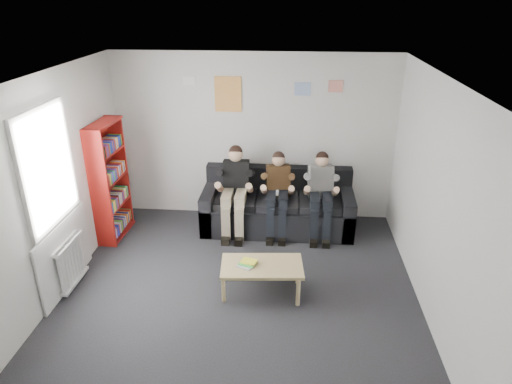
# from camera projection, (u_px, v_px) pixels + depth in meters

# --- Properties ---
(room_shell) EXTENTS (5.00, 5.00, 5.00)m
(room_shell) POSITION_uv_depth(u_px,v_px,m) (235.00, 204.00, 5.08)
(room_shell) COLOR black
(room_shell) RESTS_ON ground
(sofa) EXTENTS (2.37, 0.97, 0.91)m
(sofa) POSITION_uv_depth(u_px,v_px,m) (278.00, 208.00, 7.33)
(sofa) COLOR black
(sofa) RESTS_ON ground
(bookshelf) EXTENTS (0.27, 0.82, 1.81)m
(bookshelf) POSITION_uv_depth(u_px,v_px,m) (111.00, 181.00, 6.86)
(bookshelf) COLOR maroon
(bookshelf) RESTS_ON ground
(coffee_table) EXTENTS (1.02, 0.56, 0.41)m
(coffee_table) POSITION_uv_depth(u_px,v_px,m) (262.00, 268.00, 5.69)
(coffee_table) COLOR tan
(coffee_table) RESTS_ON ground
(game_cases) EXTENTS (0.23, 0.20, 0.04)m
(game_cases) POSITION_uv_depth(u_px,v_px,m) (247.00, 264.00, 5.66)
(game_cases) COLOR silver
(game_cases) RESTS_ON coffee_table
(person_left) EXTENTS (0.41, 0.87, 1.37)m
(person_left) POSITION_uv_depth(u_px,v_px,m) (235.00, 191.00, 7.04)
(person_left) COLOR black
(person_left) RESTS_ON sofa
(person_middle) EXTENTS (0.37, 0.78, 1.29)m
(person_middle) POSITION_uv_depth(u_px,v_px,m) (278.00, 194.00, 7.01)
(person_middle) COLOR #453017
(person_middle) RESTS_ON sofa
(person_right) EXTENTS (0.37, 0.80, 1.31)m
(person_right) POSITION_uv_depth(u_px,v_px,m) (321.00, 195.00, 6.96)
(person_right) COLOR silver
(person_right) RESTS_ON sofa
(radiator) EXTENTS (0.10, 0.64, 0.60)m
(radiator) POSITION_uv_depth(u_px,v_px,m) (71.00, 262.00, 5.83)
(radiator) COLOR white
(radiator) RESTS_ON ground
(window) EXTENTS (0.05, 1.30, 2.36)m
(window) POSITION_uv_depth(u_px,v_px,m) (56.00, 215.00, 5.56)
(window) COLOR white
(window) RESTS_ON room_shell
(poster_large) EXTENTS (0.42, 0.01, 0.55)m
(poster_large) POSITION_uv_depth(u_px,v_px,m) (228.00, 94.00, 7.09)
(poster_large) COLOR #E6CC51
(poster_large) RESTS_ON room_shell
(poster_blue) EXTENTS (0.25, 0.01, 0.20)m
(poster_blue) POSITION_uv_depth(u_px,v_px,m) (302.00, 89.00, 6.96)
(poster_blue) COLOR #3B70CB
(poster_blue) RESTS_ON room_shell
(poster_pink) EXTENTS (0.22, 0.01, 0.18)m
(poster_pink) POSITION_uv_depth(u_px,v_px,m) (336.00, 86.00, 6.91)
(poster_pink) COLOR #C23C97
(poster_pink) RESTS_ON room_shell
(poster_sign) EXTENTS (0.20, 0.01, 0.14)m
(poster_sign) POSITION_uv_depth(u_px,v_px,m) (189.00, 81.00, 7.05)
(poster_sign) COLOR white
(poster_sign) RESTS_ON room_shell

